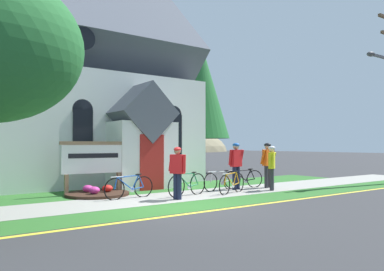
{
  "coord_description": "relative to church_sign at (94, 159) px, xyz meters",
  "views": [
    {
      "loc": [
        -5.57,
        -8.41,
        1.71
      ],
      "look_at": [
        3.11,
        4.01,
        2.09
      ],
      "focal_mm": 34.36,
      "sensor_mm": 36.0,
      "label": 1
    }
  ],
  "objects": [
    {
      "name": "ground",
      "position": [
        1.08,
        0.04,
        -1.22
      ],
      "size": [
        140.0,
        140.0,
        0.0
      ],
      "primitive_type": "plane",
      "color": "#333335"
    },
    {
      "name": "sidewalk_slab",
      "position": [
        0.09,
        -2.13,
        -1.21
      ],
      "size": [
        32.0,
        2.2,
        0.01
      ],
      "primitive_type": "cube",
      "color": "#99968E",
      "rests_on": "ground"
    },
    {
      "name": "grass_verge",
      "position": [
        0.09,
        -3.96,
        -1.21
      ],
      "size": [
        32.0,
        1.47,
        0.01
      ],
      "primitive_type": "cube",
      "color": "#2D6628",
      "rests_on": "ground"
    },
    {
      "name": "church_lawn",
      "position": [
        0.09,
        0.21,
        -1.21
      ],
      "size": [
        24.0,
        2.47,
        0.01
      ],
      "primitive_type": "cube",
      "color": "#2D6628",
      "rests_on": "ground"
    },
    {
      "name": "curb_paint_stripe",
      "position": [
        0.09,
        -4.84,
        -1.21
      ],
      "size": [
        28.0,
        0.16,
        0.01
      ],
      "primitive_type": "cube",
      "color": "yellow",
      "rests_on": "ground"
    },
    {
      "name": "church_building",
      "position": [
        -0.26,
        5.73,
        3.26
      ],
      "size": [
        12.22,
        11.03,
        12.05
      ],
      "color": "white",
      "rests_on": "ground"
    },
    {
      "name": "church_sign",
      "position": [
        0.0,
        0.0,
        0.0
      ],
      "size": [
        2.29,
        0.25,
        1.83
      ],
      "color": "#7F6047",
      "rests_on": "ground"
    },
    {
      "name": "flower_bed",
      "position": [
        -0.0,
        -0.39,
        -1.14
      ],
      "size": [
        2.11,
        2.11,
        0.34
      ],
      "color": "#382319",
      "rests_on": "ground"
    },
    {
      "name": "bicycle_silver",
      "position": [
        0.58,
        -1.65,
        -0.85
      ],
      "size": [
        1.75,
        0.17,
        0.8
      ],
      "color": "black",
      "rests_on": "ground"
    },
    {
      "name": "bicycle_red",
      "position": [
        4.3,
        -1.67,
        -0.85
      ],
      "size": [
        1.75,
        0.28,
        0.77
      ],
      "color": "black",
      "rests_on": "ground"
    },
    {
      "name": "bicycle_yellow",
      "position": [
        2.43,
        -2.21,
        -0.83
      ],
      "size": [
        1.73,
        0.37,
        0.81
      ],
      "color": "black",
      "rests_on": "ground"
    },
    {
      "name": "bicycle_blue",
      "position": [
        5.54,
        -1.61,
        -0.85
      ],
      "size": [
        1.67,
        0.42,
        0.78
      ],
      "color": "black",
      "rests_on": "ground"
    },
    {
      "name": "bicycle_white",
      "position": [
        4.05,
        -2.6,
        -0.85
      ],
      "size": [
        1.61,
        0.57,
        0.79
      ],
      "color": "black",
      "rests_on": "ground"
    },
    {
      "name": "cyclist_in_yellow_jersey",
      "position": [
        5.82,
        -2.83,
        -0.25
      ],
      "size": [
        0.59,
        0.47,
        1.66
      ],
      "color": "#2D2D33",
      "rests_on": "ground"
    },
    {
      "name": "cyclist_in_red_jersey",
      "position": [
        1.7,
        -2.73,
        -0.26
      ],
      "size": [
        0.37,
        0.7,
        1.64
      ],
      "color": "#191E38",
      "rests_on": "ground"
    },
    {
      "name": "cyclist_in_orange_jersey",
      "position": [
        6.32,
        -2.15,
        -0.16
      ],
      "size": [
        0.69,
        0.33,
        1.78
      ],
      "color": "#2D2D33",
      "rests_on": "ground"
    },
    {
      "name": "cyclist_in_white_jersey",
      "position": [
        4.88,
        -1.89,
        -0.16
      ],
      "size": [
        0.69,
        0.32,
        1.78
      ],
      "color": "#191E38",
      "rests_on": "ground"
    },
    {
      "name": "roadside_conifer",
      "position": [
        8.96,
        5.99,
        3.99
      ],
      "size": [
        3.66,
        3.66,
        8.32
      ],
      "color": "#3D2D1E",
      "rests_on": "ground"
    },
    {
      "name": "distant_hill",
      "position": [
        11.05,
        65.68,
        -1.22
      ],
      "size": [
        96.45,
        38.22,
        19.5
      ],
      "primitive_type": "ellipsoid",
      "color": "#847A5B",
      "rests_on": "ground"
    }
  ]
}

